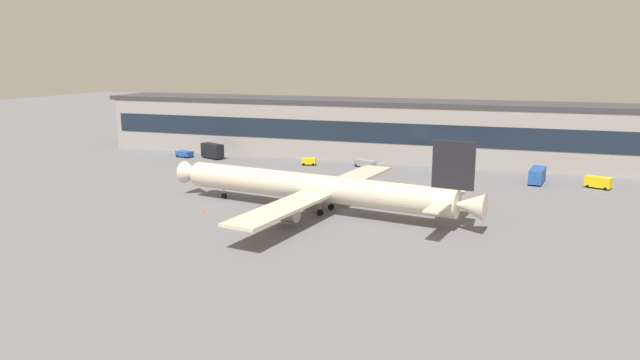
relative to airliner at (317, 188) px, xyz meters
name	(u,v)px	position (x,y,z in m)	size (l,w,h in m)	color
ground_plane	(344,212)	(4.82, 1.16, -4.43)	(600.00, 600.00, 0.00)	slate
terminal_building	(408,130)	(4.82, 60.90, 3.66)	(181.09, 19.03, 16.14)	#9E9993
airliner	(317,188)	(0.00, 0.00, 0.00)	(61.20, 53.05, 14.67)	beige
crew_van	(598,182)	(50.57, 37.81, -2.97)	(5.64, 4.15, 2.55)	yellow
belt_loader	(365,163)	(-3.02, 44.88, -3.28)	(6.54, 4.94, 1.95)	gray
baggage_tug	(308,161)	(-17.72, 43.30, -3.34)	(3.96, 2.77, 1.85)	yellow
pushback_tractor	(184,154)	(-55.17, 43.40, -3.38)	(5.34, 3.86, 1.75)	#2651A5
fuel_truck	(537,175)	(38.31, 39.11, -2.55)	(3.96, 8.71, 3.35)	#2651A5
catering_truck	(212,150)	(-46.67, 44.17, -2.14)	(7.64, 5.29, 4.15)	black
traffic_cone_0	(203,210)	(-19.62, -7.01, -4.07)	(0.57, 0.57, 0.71)	#F2590C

